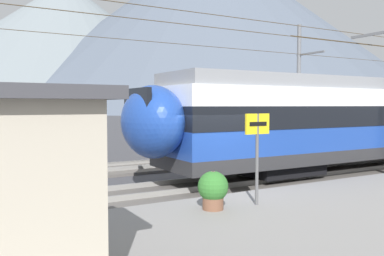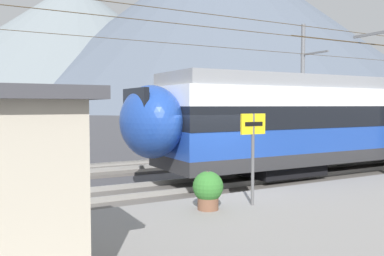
# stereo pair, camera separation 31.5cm
# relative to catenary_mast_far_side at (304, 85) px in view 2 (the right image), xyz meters

# --- Properties ---
(ground_plane) EXTENTS (400.00, 400.00, 0.00)m
(ground_plane) POSITION_rel_catenary_mast_far_side_xyz_m (-11.36, -8.04, -4.01)
(ground_plane) COLOR #424247
(platform_slab) EXTENTS (120.00, 7.03, 0.34)m
(platform_slab) POSITION_rel_catenary_mast_far_side_xyz_m (-11.36, -12.47, -3.84)
(platform_slab) COLOR gray
(platform_slab) RESTS_ON ground
(track_near) EXTENTS (120.00, 3.00, 0.28)m
(track_near) POSITION_rel_catenary_mast_far_side_xyz_m (-11.36, -6.72, -3.94)
(track_near) COLOR #5B5651
(track_near) RESTS_ON ground
(track_far) EXTENTS (120.00, 3.00, 0.28)m
(track_far) POSITION_rel_catenary_mast_far_side_xyz_m (-11.36, -1.66, -3.94)
(track_far) COLOR #5B5651
(track_far) RESTS_ON ground
(catenary_mast_far_side) EXTENTS (49.80, 2.11, 7.63)m
(catenary_mast_far_side) POSITION_rel_catenary_mast_far_side_xyz_m (0.00, 0.00, 0.00)
(catenary_mast_far_side) COLOR slate
(catenary_mast_far_side) RESTS_ON ground
(platform_sign) EXTENTS (0.70, 0.08, 2.24)m
(platform_sign) POSITION_rel_catenary_mast_far_side_xyz_m (-11.64, -10.36, -2.02)
(platform_sign) COLOR #59595B
(platform_sign) RESTS_ON platform_slab
(potted_plant_by_shelter) EXTENTS (0.72, 0.72, 0.90)m
(potted_plant_by_shelter) POSITION_rel_catenary_mast_far_side_xyz_m (-12.82, -10.20, -3.16)
(potted_plant_by_shelter) COLOR brown
(potted_plant_by_shelter) RESTS_ON platform_slab
(mountain_central_peak) EXTENTS (176.39, 176.39, 66.33)m
(mountain_central_peak) POSITION_rel_catenary_mast_far_side_xyz_m (31.55, 197.87, 29.16)
(mountain_central_peak) COLOR slate
(mountain_central_peak) RESTS_ON ground
(mountain_right_ridge) EXTENTS (219.79, 219.79, 87.17)m
(mountain_right_ridge) POSITION_rel_catenary_mast_far_side_xyz_m (97.73, 163.83, 39.58)
(mountain_right_ridge) COLOR #515B6B
(mountain_right_ridge) RESTS_ON ground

